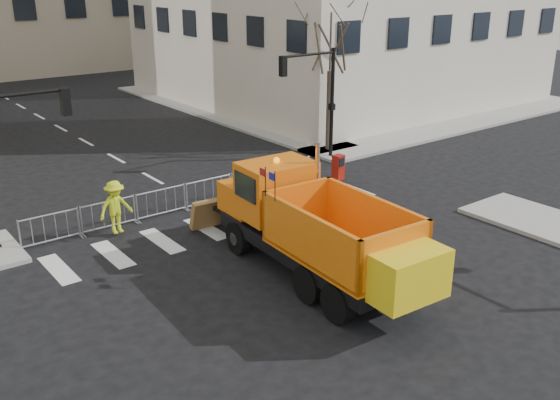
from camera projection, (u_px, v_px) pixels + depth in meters
ground at (330, 275)px, 19.16m from camera, size 120.00×120.00×0.00m
sidewalk_back at (192, 198)px, 25.47m from camera, size 64.00×5.00×0.15m
traffic_light_right at (332, 105)px, 30.15m from camera, size 0.18×0.18×5.40m
crowd_barriers at (186, 197)px, 24.20m from camera, size 12.60×0.60×1.10m
street_tree at (330, 79)px, 30.93m from camera, size 3.00×3.00×7.50m
plow_truck at (316, 227)px, 18.45m from camera, size 3.37×9.89×3.79m
cop_a at (243, 203)px, 22.20m from camera, size 0.88×0.86×2.04m
cop_b at (274, 199)px, 22.88m from camera, size 0.96×0.79×1.83m
cop_c at (258, 205)px, 22.37m from camera, size 0.97×1.11×1.80m
worker at (116, 207)px, 21.60m from camera, size 1.28×0.81×1.90m
newspaper_box at (338, 167)px, 27.33m from camera, size 0.50×0.46×1.10m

